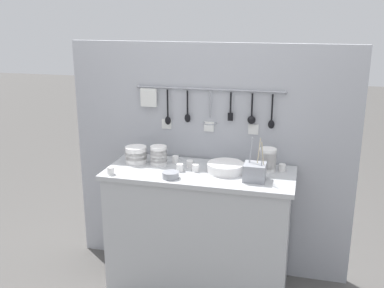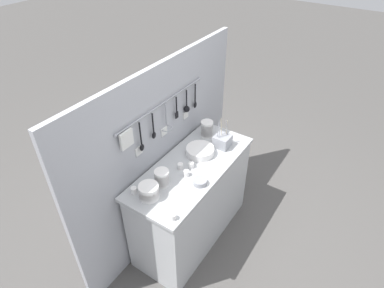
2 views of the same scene
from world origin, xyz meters
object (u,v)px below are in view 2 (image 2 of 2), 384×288
Objects in this scene: cup_edge_near at (164,171)px; cup_back_right at (186,173)px; bowl_stack_back_corner at (149,192)px; bowl_stack_nested_right at (207,129)px; cup_centre at (191,165)px; steel_mixing_bowl at (200,182)px; cup_front_right at (173,217)px; plate_stack at (200,151)px; cutlery_caddy at (222,141)px; cup_beside_plates at (211,128)px; cup_mid_row at (180,166)px; bowl_stack_tall_left at (162,178)px; cup_by_caddy at (134,190)px.

cup_edge_near is 0.18m from cup_back_right.
bowl_stack_back_corner is at bearing -165.79° from cup_edge_near.
bowl_stack_nested_right is 0.48m from cup_centre.
cup_back_right is at bearing 81.53° from steel_mixing_bowl.
bowl_stack_back_corner reaches higher than cup_front_right.
cutlery_caddy is at bearing -27.27° from plate_stack.
cup_edge_near is 0.48m from cup_front_right.
cup_beside_plates is at bearing 14.84° from cup_centre.
cup_mid_row is (0.39, -0.00, -0.03)m from bowl_stack_back_corner.
plate_stack is at bearing -3.11° from bowl_stack_back_corner.
bowl_stack_tall_left is at bearing 150.76° from cup_back_right.
plate_stack reaches higher than cup_beside_plates.
plate_stack is at bearing 11.26° from cup_back_right.
cup_front_right is (-0.92, -0.13, -0.03)m from cutlery_caddy.
cutlery_caddy reaches higher than steel_mixing_bowl.
cup_mid_row is at bearing 173.11° from plate_stack.
cup_by_caddy is 0.40m from cup_front_right.
cup_by_caddy is at bearing 162.54° from cup_mid_row.
bowl_stack_tall_left reaches higher than cup_mid_row.
cutlery_caddy is at bearing -9.37° from bowl_stack_back_corner.
cup_by_caddy and cup_front_right have the same top height.
plate_stack is at bearing -15.28° from cup_edge_near.
steel_mixing_bowl is at bearing -153.15° from bowl_stack_nested_right.
cutlery_caddy is 0.50m from cup_back_right.
cup_beside_plates is 1.00× the size of cup_front_right.
cup_beside_plates is at bearing 24.56° from steel_mixing_bowl.
cup_front_right is (-0.34, -0.33, 0.00)m from cup_edge_near.
cup_centre is at bearing -163.99° from bowl_stack_nested_right.
bowl_stack_nested_right is 3.18× the size of cup_back_right.
cup_back_right is at bearing 22.42° from cup_front_right.
bowl_stack_back_corner reaches higher than cup_by_caddy.
bowl_stack_nested_right reaches higher than cup_back_right.
plate_stack is 5.07× the size of cup_mid_row.
cup_edge_near and cup_centre have the same top height.
cup_back_right is at bearing -168.74° from plate_stack.
cup_beside_plates is 1.00× the size of cup_back_right.
bowl_stack_tall_left is at bearing 167.84° from cutlery_caddy.
steel_mixing_bowl is at bearing -79.26° from cup_edge_near.
cutlery_caddy is 5.55× the size of cup_front_right.
cutlery_caddy reaches higher than cup_front_right.
cup_mid_row is at bearing -0.65° from bowl_stack_back_corner.
cup_centre is 0.56m from cup_front_right.
steel_mixing_bowl is 2.24× the size of cup_edge_near.
cup_mid_row is 0.14m from cup_edge_near.
steel_mixing_bowl is 2.24× the size of cup_centre.
plate_stack is at bearing 152.73° from cutlery_caddy.
cup_edge_near is (0.27, 0.07, -0.03)m from bowl_stack_back_corner.
steel_mixing_bowl is 2.24× the size of cup_by_caddy.
cutlery_caddy reaches higher than cup_by_caddy.
cup_centre reaches higher than steel_mixing_bowl.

